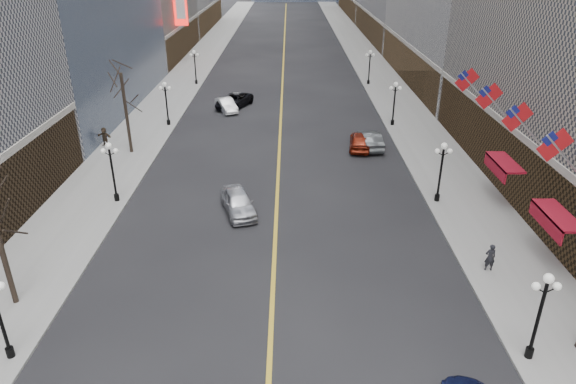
{
  "coord_description": "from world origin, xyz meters",
  "views": [
    {
      "loc": [
        0.86,
        -3.88,
        16.99
      ],
      "look_at": [
        0.84,
        16.01,
        7.51
      ],
      "focal_mm": 32.0,
      "sensor_mm": 36.0,
      "label": 1
    }
  ],
  "objects_px": {
    "streetlamp_west_3": "(195,64)",
    "car_sb_mid": "(360,140)",
    "streetlamp_east_2": "(395,99)",
    "streetlamp_west_2": "(166,99)",
    "car_sb_far": "(370,140)",
    "streetlamp_east_0": "(541,308)",
    "streetlamp_east_1": "(441,166)",
    "ped_ne_corner": "(490,257)",
    "streetlamp_east_3": "(370,64)",
    "car_nb_near": "(238,202)",
    "streetlamp_west_1": "(112,166)",
    "car_nb_far": "(234,101)",
    "car_nb_mid": "(227,105)"
  },
  "relations": [
    {
      "from": "car_nb_mid",
      "to": "car_sb_far",
      "type": "xyz_separation_m",
      "value": [
        14.73,
        -11.94,
        0.07
      ]
    },
    {
      "from": "streetlamp_west_2",
      "to": "car_nb_near",
      "type": "bearing_deg",
      "value": -65.09
    },
    {
      "from": "streetlamp_west_1",
      "to": "ped_ne_corner",
      "type": "xyz_separation_m",
      "value": [
        24.2,
        -9.0,
        -1.9
      ]
    },
    {
      "from": "streetlamp_east_0",
      "to": "streetlamp_east_1",
      "type": "relative_size",
      "value": 1.0
    },
    {
      "from": "streetlamp_west_2",
      "to": "car_sb_far",
      "type": "xyz_separation_m",
      "value": [
        20.28,
        -6.54,
        -2.11
      ]
    },
    {
      "from": "streetlamp_east_0",
      "to": "car_sb_mid",
      "type": "height_order",
      "value": "streetlamp_east_0"
    },
    {
      "from": "car_nb_near",
      "to": "streetlamp_west_1",
      "type": "bearing_deg",
      "value": 152.48
    },
    {
      "from": "streetlamp_east_1",
      "to": "streetlamp_west_2",
      "type": "height_order",
      "value": "same"
    },
    {
      "from": "car_nb_far",
      "to": "car_sb_far",
      "type": "bearing_deg",
      "value": -20.58
    },
    {
      "from": "car_nb_near",
      "to": "streetlamp_east_1",
      "type": "bearing_deg",
      "value": -10.93
    },
    {
      "from": "streetlamp_east_0",
      "to": "car_nb_far",
      "type": "height_order",
      "value": "streetlamp_east_0"
    },
    {
      "from": "car_nb_near",
      "to": "ped_ne_corner",
      "type": "height_order",
      "value": "ped_ne_corner"
    },
    {
      "from": "ped_ne_corner",
      "to": "streetlamp_east_1",
      "type": "bearing_deg",
      "value": -87.84
    },
    {
      "from": "streetlamp_east_2",
      "to": "car_sb_far",
      "type": "xyz_separation_m",
      "value": [
        -3.32,
        -6.54,
        -2.11
      ]
    },
    {
      "from": "streetlamp_west_3",
      "to": "streetlamp_east_0",
      "type": "bearing_deg",
      "value": -65.59
    },
    {
      "from": "streetlamp_east_1",
      "to": "streetlamp_west_2",
      "type": "bearing_deg",
      "value": 142.67
    },
    {
      "from": "streetlamp_east_3",
      "to": "car_sb_mid",
      "type": "distance_m",
      "value": 25.24
    },
    {
      "from": "streetlamp_east_2",
      "to": "streetlamp_west_2",
      "type": "height_order",
      "value": "same"
    },
    {
      "from": "streetlamp_east_3",
      "to": "streetlamp_east_1",
      "type": "bearing_deg",
      "value": -90.0
    },
    {
      "from": "car_sb_mid",
      "to": "car_nb_near",
      "type": "bearing_deg",
      "value": 59.18
    },
    {
      "from": "car_nb_near",
      "to": "car_nb_far",
      "type": "xyz_separation_m",
      "value": [
        -2.88,
        26.72,
        -0.03
      ]
    },
    {
      "from": "streetlamp_east_3",
      "to": "car_nb_near",
      "type": "xyz_separation_m",
      "value": [
        -14.48,
        -37.63,
        -2.08
      ]
    },
    {
      "from": "streetlamp_west_1",
      "to": "streetlamp_east_2",
      "type": "bearing_deg",
      "value": 37.33
    },
    {
      "from": "streetlamp_east_1",
      "to": "streetlamp_west_1",
      "type": "distance_m",
      "value": 23.6
    },
    {
      "from": "car_nb_mid",
      "to": "ped_ne_corner",
      "type": "relative_size",
      "value": 2.59
    },
    {
      "from": "streetlamp_east_1",
      "to": "streetlamp_east_2",
      "type": "xyz_separation_m",
      "value": [
        0.0,
        18.0,
        0.0
      ]
    },
    {
      "from": "ped_ne_corner",
      "to": "streetlamp_west_2",
      "type": "bearing_deg",
      "value": -49.81
    },
    {
      "from": "car_nb_far",
      "to": "streetlamp_west_3",
      "type": "bearing_deg",
      "value": 143.31
    },
    {
      "from": "streetlamp_east_3",
      "to": "streetlamp_east_2",
      "type": "bearing_deg",
      "value": -90.0
    },
    {
      "from": "streetlamp_east_3",
      "to": "car_nb_far",
      "type": "distance_m",
      "value": 20.62
    },
    {
      "from": "streetlamp_east_1",
      "to": "streetlamp_east_3",
      "type": "bearing_deg",
      "value": 90.0
    },
    {
      "from": "car_nb_near",
      "to": "car_sb_mid",
      "type": "height_order",
      "value": "car_nb_near"
    },
    {
      "from": "streetlamp_east_2",
      "to": "ped_ne_corner",
      "type": "height_order",
      "value": "streetlamp_east_2"
    },
    {
      "from": "streetlamp_east_2",
      "to": "streetlamp_west_3",
      "type": "xyz_separation_m",
      "value": [
        -23.6,
        18.0,
        0.0
      ]
    },
    {
      "from": "car_nb_near",
      "to": "car_nb_mid",
      "type": "distance_m",
      "value": 25.28
    },
    {
      "from": "streetlamp_west_3",
      "to": "car_sb_mid",
      "type": "relative_size",
      "value": 0.94
    },
    {
      "from": "streetlamp_west_3",
      "to": "car_sb_mid",
      "type": "distance_m",
      "value": 31.5
    },
    {
      "from": "streetlamp_east_0",
      "to": "car_nb_far",
      "type": "relative_size",
      "value": 0.79
    },
    {
      "from": "streetlamp_west_2",
      "to": "streetlamp_west_1",
      "type": "bearing_deg",
      "value": -90.0
    },
    {
      "from": "streetlamp_east_3",
      "to": "car_sb_mid",
      "type": "height_order",
      "value": "streetlamp_east_3"
    },
    {
      "from": "streetlamp_east_1",
      "to": "streetlamp_west_1",
      "type": "xyz_separation_m",
      "value": [
        -23.6,
        0.0,
        0.0
      ]
    },
    {
      "from": "streetlamp_east_2",
      "to": "car_sb_mid",
      "type": "relative_size",
      "value": 0.94
    },
    {
      "from": "streetlamp_east_2",
      "to": "car_nb_far",
      "type": "bearing_deg",
      "value": 157.8
    },
    {
      "from": "streetlamp_west_2",
      "to": "car_nb_mid",
      "type": "bearing_deg",
      "value": 44.2
    },
    {
      "from": "car_nb_near",
      "to": "car_nb_far",
      "type": "distance_m",
      "value": 26.88
    },
    {
      "from": "car_nb_far",
      "to": "ped_ne_corner",
      "type": "bearing_deg",
      "value": -38.64
    },
    {
      "from": "streetlamp_east_2",
      "to": "car_nb_near",
      "type": "xyz_separation_m",
      "value": [
        -14.48,
        -19.63,
        -2.08
      ]
    },
    {
      "from": "streetlamp_west_1",
      "to": "car_sb_far",
      "type": "height_order",
      "value": "streetlamp_west_1"
    },
    {
      "from": "streetlamp_east_1",
      "to": "streetlamp_east_2",
      "type": "bearing_deg",
      "value": 90.0
    },
    {
      "from": "streetlamp_east_3",
      "to": "streetlamp_west_2",
      "type": "bearing_deg",
      "value": -142.67
    }
  ]
}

